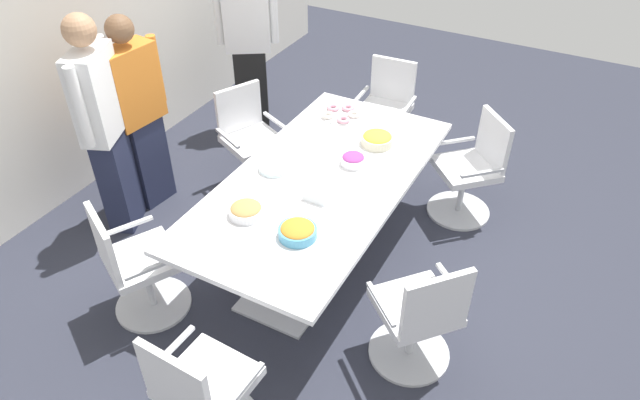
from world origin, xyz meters
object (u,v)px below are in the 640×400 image
office_chair_4 (203,395)px  donut_platter (341,114)px  office_chair_2 (250,144)px  person_standing_0 (104,125)px  snack_bowl_chips_orange (298,231)px  snack_bowl_chips_yellow (377,139)px  person_standing_2 (248,41)px  office_chair_0 (471,173)px  office_chair_1 (385,114)px  person_standing_1 (138,112)px  snack_bowl_candy_mix (353,159)px  conference_table (320,192)px  plate_stack (275,168)px  napkin_pile (319,193)px  office_chair_5 (419,319)px  snack_bowl_cookies (246,210)px  office_chair_3 (136,268)px

office_chair_4 → donut_platter: (2.57, 0.45, 0.36)m
office_chair_2 → person_standing_0: bearing=-6.2°
snack_bowl_chips_orange → snack_bowl_chips_yellow: (1.25, 0.00, 0.00)m
person_standing_2 → snack_bowl_chips_orange: person_standing_2 is taller
office_chair_0 → office_chair_4: (-2.77, 0.67, 0.00)m
office_chair_1 → person_standing_1: bearing=46.3°
office_chair_4 → person_standing_1: bearing=141.0°
snack_bowl_candy_mix → conference_table: bearing=154.1°
person_standing_0 → person_standing_1: bearing=160.0°
person_standing_2 → person_standing_0: bearing=56.2°
plate_stack → napkin_pile: bearing=-107.1°
person_standing_2 → snack_bowl_chips_yellow: size_ratio=7.06×
person_standing_2 → conference_table: bearing=104.8°
office_chair_2 → napkin_pile: office_chair_2 is taller
person_standing_1 → snack_bowl_candy_mix: (0.32, -1.80, -0.08)m
snack_bowl_chips_orange → napkin_pile: 0.44m
office_chair_5 → snack_bowl_candy_mix: bearing=86.9°
snack_bowl_cookies → napkin_pile: 0.52m
office_chair_3 → donut_platter: size_ratio=2.79×
office_chair_3 → office_chair_2: bearing=125.0°
office_chair_3 → person_standing_0: bearing=168.1°
conference_table → napkin_pile: size_ratio=14.10×
office_chair_2 → person_standing_1: 1.01m
snack_bowl_chips_orange → snack_bowl_chips_yellow: 1.25m
office_chair_2 → person_standing_0: 1.30m
office_chair_3 → snack_bowl_cookies: bearing=67.8°
snack_bowl_chips_orange → snack_bowl_cookies: (0.02, 0.41, -0.00)m
office_chair_4 → snack_bowl_chips_orange: 1.12m
office_chair_2 → donut_platter: (0.29, -0.76, 0.36)m
office_chair_2 → napkin_pile: size_ratio=5.35×
snack_bowl_candy_mix → donut_platter: bearing=33.6°
office_chair_3 → person_standing_1: size_ratio=0.54×
conference_table → office_chair_5: 1.21m
person_standing_1 → person_standing_2: (1.52, -0.06, 0.07)m
person_standing_0 → snack_bowl_cookies: (-0.19, -1.41, -0.16)m
person_standing_2 → snack_bowl_chips_yellow: (-0.85, -1.78, -0.14)m
office_chair_0 → conference_table: bearing=98.4°
office_chair_2 → conference_table: bearing=84.9°
office_chair_4 → person_standing_0: bearing=147.8°
office_chair_3 → person_standing_1: bearing=156.5°
office_chair_2 → office_chair_3: (-1.70, -0.20, 0.00)m
office_chair_1 → office_chair_2: bearing=48.8°
office_chair_5 → person_standing_1: bearing=119.8°
conference_table → office_chair_0: (1.09, -0.85, -0.22)m
office_chair_0 → person_standing_1: 2.80m
conference_table → snack_bowl_candy_mix: size_ratio=12.93×
person_standing_0 → plate_stack: 1.36m
snack_bowl_cookies → plate_stack: size_ratio=0.99×
office_chair_3 → plate_stack: 1.20m
office_chair_3 → office_chair_4: same height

